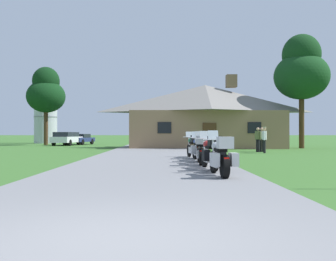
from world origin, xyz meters
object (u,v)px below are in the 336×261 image
(motorcycle_red_second_in_row, at_px, (211,153))
(metal_silo_distant, at_px, (46,114))
(motorcycle_orange_third_in_row, at_px, (200,150))
(tree_right_of_lodge, at_px, (301,70))
(motorcycle_silver_nearest_to_camera, at_px, (221,157))
(bystander_white_shirt_by_tree, at_px, (265,138))
(bystander_white_shirt_near_lodge, at_px, (262,138))
(parked_navy_sedan_far_left, at_px, (80,139))
(bystander_olive_shirt_beside_signpost, at_px, (258,138))
(motorcycle_blue_fourth_in_row, at_px, (198,148))
(parked_white_suv_far_left, at_px, (67,138))
(tree_left_far, at_px, (46,92))
(motorcycle_green_farthest_in_row, at_px, (193,146))

(motorcycle_red_second_in_row, height_order, metal_silo_distant, metal_silo_distant)
(motorcycle_orange_third_in_row, bearing_deg, tree_right_of_lodge, 61.65)
(motorcycle_silver_nearest_to_camera, xyz_separation_m, motorcycle_orange_third_in_row, (-0.16, 4.30, 0.01))
(motorcycle_red_second_in_row, bearing_deg, bystander_white_shirt_by_tree, 60.89)
(bystander_white_shirt_near_lodge, xyz_separation_m, parked_navy_sedan_far_left, (-16.10, 17.63, -0.29))
(motorcycle_orange_third_in_row, xyz_separation_m, bystander_white_shirt_near_lodge, (5.32, 11.36, 0.31))
(bystander_olive_shirt_beside_signpost, relative_size, bystander_white_shirt_by_tree, 0.99)
(motorcycle_silver_nearest_to_camera, distance_m, motorcycle_blue_fourth_in_row, 6.21)
(motorcycle_orange_third_in_row, height_order, bystander_white_shirt_by_tree, bystander_white_shirt_by_tree)
(bystander_white_shirt_near_lodge, height_order, parked_navy_sedan_far_left, bystander_white_shirt_near_lodge)
(motorcycle_silver_nearest_to_camera, height_order, bystander_white_shirt_near_lodge, bystander_white_shirt_near_lodge)
(motorcycle_blue_fourth_in_row, xyz_separation_m, parked_white_suv_far_left, (-11.62, 23.98, 0.17))
(motorcycle_silver_nearest_to_camera, bearing_deg, metal_silo_distant, 108.40)
(tree_right_of_lodge, bearing_deg, metal_silo_distant, 147.10)
(motorcycle_orange_third_in_row, bearing_deg, tree_left_far, 119.30)
(tree_right_of_lodge, bearing_deg, bystander_white_shirt_by_tree, -123.26)
(bystander_olive_shirt_beside_signpost, relative_size, parked_white_suv_far_left, 0.35)
(motorcycle_silver_nearest_to_camera, height_order, metal_silo_distant, metal_silo_distant)
(motorcycle_silver_nearest_to_camera, distance_m, metal_silo_distant, 42.89)
(motorcycle_red_second_in_row, xyz_separation_m, metal_silo_distant, (-16.63, 37.31, 3.15))
(bystander_white_shirt_by_tree, relative_size, metal_silo_distant, 0.22)
(motorcycle_orange_third_in_row, xyz_separation_m, parked_white_suv_far_left, (-11.53, 25.89, 0.16))
(parked_white_suv_far_left, bearing_deg, bystander_white_shirt_by_tree, -36.11)
(bystander_olive_shirt_beside_signpost, bearing_deg, parked_white_suv_far_left, -161.11)
(parked_white_suv_far_left, distance_m, parked_navy_sedan_far_left, 3.20)
(motorcycle_green_farthest_in_row, relative_size, tree_right_of_lodge, 0.21)
(motorcycle_red_second_in_row, bearing_deg, parked_navy_sedan_far_left, 102.61)
(bystander_olive_shirt_beside_signpost, bearing_deg, parked_navy_sedan_far_left, -167.89)
(bystander_white_shirt_near_lodge, height_order, metal_silo_distant, metal_silo_distant)
(motorcycle_silver_nearest_to_camera, relative_size, bystander_olive_shirt_beside_signpost, 1.25)
(motorcycle_blue_fourth_in_row, distance_m, bystander_white_shirt_near_lodge, 10.81)
(motorcycle_green_farthest_in_row, relative_size, bystander_white_shirt_by_tree, 1.23)
(metal_silo_distant, relative_size, parked_navy_sedan_far_left, 1.66)
(motorcycle_blue_fourth_in_row, distance_m, metal_silo_distant, 37.24)
(bystander_olive_shirt_beside_signpost, distance_m, parked_white_suv_far_left, 22.16)
(motorcycle_orange_third_in_row, bearing_deg, bystander_white_shirt_near_lodge, 66.77)
(parked_navy_sedan_far_left, bearing_deg, bystander_white_shirt_by_tree, -37.68)
(bystander_white_shirt_by_tree, bearing_deg, tree_right_of_lodge, -12.65)
(tree_left_far, bearing_deg, motorcycle_green_farthest_in_row, -58.65)
(motorcycle_blue_fourth_in_row, bearing_deg, parked_white_suv_far_left, 113.14)
(tree_left_far, bearing_deg, tree_right_of_lodge, -21.15)
(motorcycle_red_second_in_row, distance_m, metal_silo_distant, 40.97)
(motorcycle_green_farthest_in_row, bearing_deg, metal_silo_distant, 110.51)
(parked_white_suv_far_left, bearing_deg, motorcycle_green_farthest_in_row, -54.03)
(parked_navy_sedan_far_left, bearing_deg, tree_right_of_lodge, -15.15)
(motorcycle_orange_third_in_row, distance_m, bystander_white_shirt_near_lodge, 12.55)
(motorcycle_red_second_in_row, relative_size, bystander_olive_shirt_beside_signpost, 1.25)
(motorcycle_green_farthest_in_row, height_order, parked_white_suv_far_left, parked_white_suv_far_left)
(motorcycle_orange_third_in_row, xyz_separation_m, bystander_white_shirt_by_tree, (5.06, 9.71, 0.33))
(bystander_white_shirt_by_tree, bearing_deg, bystander_olive_shirt_beside_signpost, 24.03)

